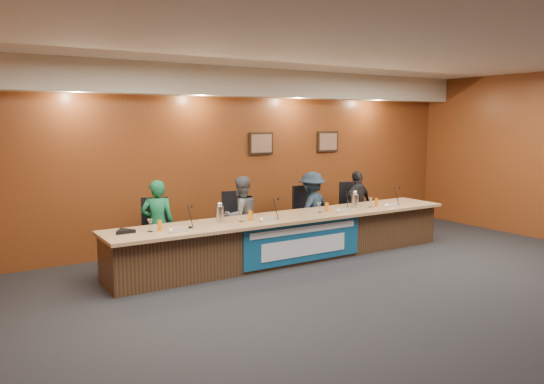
{
  "coord_description": "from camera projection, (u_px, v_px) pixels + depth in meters",
  "views": [
    {
      "loc": [
        -4.79,
        -4.66,
        2.28
      ],
      "look_at": [
        -0.21,
        2.61,
        1.12
      ],
      "focal_mm": 35.0,
      "sensor_mm": 36.0,
      "label": 1
    }
  ],
  "objects": [
    {
      "name": "panelist_c",
      "position": [
        312.0,
        209.0,
        9.7
      ],
      "size": [
        0.99,
        0.76,
        1.36
      ],
      "primitive_type": "imported",
      "rotation": [
        0.0,
        0.0,
        3.48
      ],
      "color": "#182839",
      "rests_on": "floor"
    },
    {
      "name": "water_glass_d",
      "position": [
        371.0,
        202.0,
        9.39
      ],
      "size": [
        0.08,
        0.08,
        0.18
      ],
      "primitive_type": "cylinder",
      "color": "silver",
      "rests_on": "dais_top"
    },
    {
      "name": "banner_text_upper",
      "position": [
        305.0,
        230.0,
        8.32
      ],
      "size": [
        2.0,
        0.01,
        0.1
      ],
      "primitive_type": "cube",
      "color": "silver",
      "rests_on": "banner"
    },
    {
      "name": "dais_body",
      "position": [
        290.0,
        239.0,
        8.71
      ],
      "size": [
        6.0,
        0.8,
        0.7
      ],
      "primitive_type": "cube",
      "color": "#422B19",
      "rests_on": "floor"
    },
    {
      "name": "nameplate_d",
      "position": [
        393.0,
        205.0,
        9.42
      ],
      "size": [
        0.24,
        0.08,
        0.1
      ],
      "primitive_type": "cube",
      "rotation": [
        0.31,
        0.0,
        0.0
      ],
      "color": "white",
      "rests_on": "dais_top"
    },
    {
      "name": "carafe_right",
      "position": [
        355.0,
        201.0,
        9.37
      ],
      "size": [
        0.13,
        0.13,
        0.24
      ],
      "primitive_type": "cylinder",
      "color": "silver",
      "rests_on": "dais_top"
    },
    {
      "name": "microphone_c",
      "position": [
        346.0,
        210.0,
        9.11
      ],
      "size": [
        0.07,
        0.07,
        0.02
      ],
      "primitive_type": "cylinder",
      "color": "black",
      "rests_on": "dais_top"
    },
    {
      "name": "ceiling",
      "position": [
        404.0,
        43.0,
        6.31
      ],
      "size": [
        10.0,
        8.0,
        0.04
      ],
      "primitive_type": "cube",
      "color": "silver",
      "rests_on": "wall_back"
    },
    {
      "name": "water_glass_b",
      "position": [
        241.0,
        216.0,
        8.05
      ],
      "size": [
        0.08,
        0.08,
        0.18
      ],
      "primitive_type": "cylinder",
      "color": "silver",
      "rests_on": "dais_top"
    },
    {
      "name": "dais_top",
      "position": [
        291.0,
        217.0,
        8.62
      ],
      "size": [
        6.1,
        0.95,
        0.05
      ],
      "primitive_type": "cube",
      "color": "#A57E55",
      "rests_on": "dais_body"
    },
    {
      "name": "microphone_d",
      "position": [
        395.0,
        205.0,
        9.65
      ],
      "size": [
        0.07,
        0.07,
        0.02
      ],
      "primitive_type": "cylinder",
      "color": "black",
      "rests_on": "dais_top"
    },
    {
      "name": "microphone_a",
      "position": [
        190.0,
        227.0,
        7.6
      ],
      "size": [
        0.07,
        0.07,
        0.02
      ],
      "primitive_type": "cylinder",
      "color": "black",
      "rests_on": "dais_top"
    },
    {
      "name": "wall_photo_right",
      "position": [
        328.0,
        142.0,
        10.88
      ],
      "size": [
        0.52,
        0.04,
        0.42
      ],
      "primitive_type": "cube",
      "color": "black",
      "rests_on": "wall_back"
    },
    {
      "name": "wall_photo_left",
      "position": [
        261.0,
        143.0,
        10.03
      ],
      "size": [
        0.52,
        0.04,
        0.42
      ],
      "primitive_type": "cube",
      "color": "black",
      "rests_on": "wall_back"
    },
    {
      "name": "soffit",
      "position": [
        248.0,
        83.0,
        9.49
      ],
      "size": [
        10.0,
        0.5,
        0.5
      ],
      "primitive_type": "cube",
      "color": "beige",
      "rests_on": "wall_back"
    },
    {
      "name": "juice_glass_c",
      "position": [
        327.0,
        207.0,
        8.97
      ],
      "size": [
        0.06,
        0.06,
        0.15
      ],
      "primitive_type": "cylinder",
      "color": "orange",
      "rests_on": "dais_top"
    },
    {
      "name": "floor",
      "position": [
        395.0,
        301.0,
        6.74
      ],
      "size": [
        10.0,
        10.0,
        0.0
      ],
      "primitive_type": "plane",
      "color": "black",
      "rests_on": "ground"
    },
    {
      "name": "wall_back",
      "position": [
        242.0,
        157.0,
        9.88
      ],
      "size": [
        10.0,
        0.04,
        3.2
      ],
      "primitive_type": "cube",
      "color": "#632F13",
      "rests_on": "floor"
    },
    {
      "name": "panelist_a",
      "position": [
        158.0,
        225.0,
        8.14
      ],
      "size": [
        0.59,
        0.5,
        1.39
      ],
      "primitive_type": "imported",
      "rotation": [
        0.0,
        0.0,
        2.76
      ],
      "color": "#115632",
      "rests_on": "floor"
    },
    {
      "name": "office_chair_c",
      "position": [
        309.0,
        219.0,
        9.81
      ],
      "size": [
        0.52,
        0.52,
        0.08
      ],
      "primitive_type": "cube",
      "rotation": [
        0.0,
        0.0,
        -0.08
      ],
      "color": "black",
      "rests_on": "floor"
    },
    {
      "name": "microphone_b",
      "position": [
        274.0,
        218.0,
        8.28
      ],
      "size": [
        0.07,
        0.07,
        0.02
      ],
      "primitive_type": "cylinder",
      "color": "black",
      "rests_on": "dais_top"
    },
    {
      "name": "panelist_b",
      "position": [
        241.0,
        216.0,
        8.91
      ],
      "size": [
        0.69,
        0.55,
        1.36
      ],
      "primitive_type": "imported",
      "rotation": [
        0.0,
        0.0,
        3.19
      ],
      "color": "#54565B",
      "rests_on": "floor"
    },
    {
      "name": "water_glass_c",
      "position": [
        319.0,
        207.0,
        8.84
      ],
      "size": [
        0.08,
        0.08,
        0.18
      ],
      "primitive_type": "cylinder",
      "color": "silver",
      "rests_on": "dais_top"
    },
    {
      "name": "nameplate_c",
      "position": [
        345.0,
        210.0,
        8.9
      ],
      "size": [
        0.24,
        0.08,
        0.1
      ],
      "primitive_type": "cube",
      "rotation": [
        0.31,
        0.0,
        0.0
      ],
      "color": "white",
      "rests_on": "dais_top"
    },
    {
      "name": "nameplate_b",
      "position": [
        269.0,
        218.0,
        8.12
      ],
      "size": [
        0.24,
        0.08,
        0.1
      ],
      "primitive_type": "cube",
      "rotation": [
        0.31,
        0.0,
        0.0
      ],
      "color": "white",
      "rests_on": "dais_top"
    },
    {
      "name": "juice_glass_a",
      "position": [
        160.0,
        226.0,
        7.38
      ],
      "size": [
        0.06,
        0.06,
        0.15
      ],
      "primitive_type": "cylinder",
      "color": "orange",
      "rests_on": "dais_top"
    },
    {
      "name": "speakerphone",
      "position": [
        124.0,
        231.0,
        7.26
      ],
      "size": [
        0.32,
        0.32,
        0.05
      ],
      "primitive_type": "cylinder",
      "color": "black",
      "rests_on": "dais_top"
    },
    {
      "name": "water_glass_a",
      "position": [
        150.0,
        226.0,
        7.32
      ],
      "size": [
        0.08,
        0.08,
        0.18
      ],
      "primitive_type": "cylinder",
      "color": "silver",
      "rests_on": "dais_top"
    },
    {
      "name": "juice_glass_d",
      "position": [
        376.0,
        203.0,
        9.47
      ],
      "size": [
        0.06,
        0.06,
        0.15
      ],
      "primitive_type": "cylinder",
      "color": "orange",
      "rests_on": "dais_top"
    },
    {
      "name": "office_chair_a",
      "position": [
        156.0,
        237.0,
        8.25
      ],
      "size": [
        0.61,
        0.61,
        0.08
      ],
      "primitive_type": "cube",
      "rotation": [
        0.0,
        0.0,
        -0.32
      ],
      "color": "black",
      "rests_on": "floor"
    },
    {
      "name": "office_chair_d",
      "position": [
        354.0,
        213.0,
        10.39
      ],
      "size": [
        0.59,
        0.59,
        0.08
      ],
      "primitive_type": "cube",
      "rotation": [
        0.0,
        0.0,
        -0.26
      ],
      "color": "black",
      "rests_on": "floor"
    },
    {
      "name": "carafe_left",
      "position": [
        220.0,
        214.0,
        7.99
      ],
      "size": [
        0.12,
        0.12,
        0.25
      ],
      "primitive_type": "cylinder",
      "color": "silver",
      "rests_on": "dais_top"
    },
    {
      "name": "office_chair_b",
      "position": [
        238.0,
        227.0,
        9.02
      ],
      "size": [
        0.55,
        0.55,
        0.08
      ],
      "primitive_type": "cube",
      "rotation": [
        0.0,
        0.0,
        -0.16
      ],
      "color": "black",
      "rests_on": "floor"
    },
    {
      "name": "juice_glass_b",
      "position": [
        250.0,
        216.0,
        8.17
      ],
      "size": [
        0.06,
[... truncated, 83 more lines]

